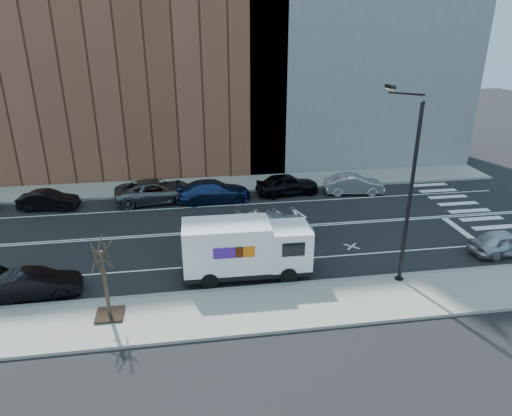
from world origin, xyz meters
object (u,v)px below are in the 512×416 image
object	(u,v)px
driving_sedan	(271,227)
near_parked_front	(504,242)
far_parked_b	(49,200)
fedex_van	(245,248)

from	to	relation	value
driving_sedan	near_parked_front	world-z (taller)	driving_sedan
far_parked_b	near_parked_front	bearing A→B (deg)	-106.02
far_parked_b	near_parked_front	size ratio (longest dim) A/B	1.00
far_parked_b	near_parked_front	distance (m)	29.29
fedex_van	far_parked_b	world-z (taller)	fedex_van
fedex_van	driving_sedan	xyz separation A→B (m)	(2.08, 3.97, -0.75)
fedex_van	driving_sedan	world-z (taller)	fedex_van
fedex_van	far_parked_b	xyz separation A→B (m)	(-12.41, 11.14, -0.90)
fedex_van	driving_sedan	distance (m)	4.55
fedex_van	driving_sedan	size ratio (longest dim) A/B	1.33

